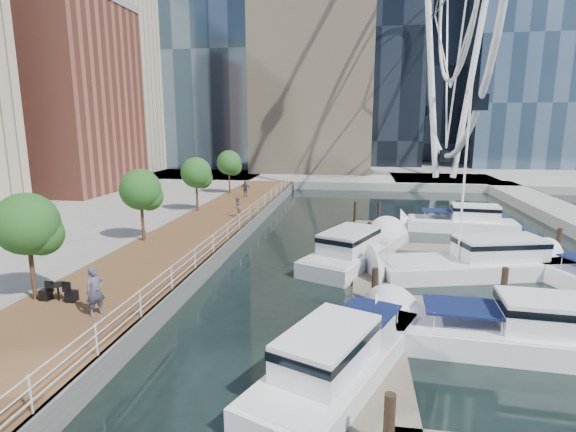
% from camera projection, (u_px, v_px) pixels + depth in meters
% --- Properties ---
extents(ground, '(520.00, 520.00, 0.00)m').
position_uv_depth(ground, '(284.00, 400.00, 13.82)').
color(ground, black).
rests_on(ground, ground).
extents(boardwalk, '(6.00, 60.00, 1.00)m').
position_uv_depth(boardwalk, '(186.00, 245.00, 29.57)').
color(boardwalk, brown).
rests_on(boardwalk, ground).
extents(seawall, '(0.25, 60.00, 1.00)m').
position_uv_depth(seawall, '(230.00, 247.00, 29.13)').
color(seawall, '#595954').
rests_on(seawall, ground).
extents(land_far, '(200.00, 114.00, 1.00)m').
position_uv_depth(land_far, '(349.00, 156.00, 112.47)').
color(land_far, gray).
rests_on(land_far, ground).
extents(pier, '(14.00, 12.00, 1.00)m').
position_uv_depth(pier, '(444.00, 182.00, 61.99)').
color(pier, gray).
rests_on(pier, ground).
extents(railing, '(0.10, 60.00, 1.05)m').
position_uv_depth(railing, '(228.00, 232.00, 28.94)').
color(railing, white).
rests_on(railing, boardwalk).
extents(floating_docks, '(16.00, 34.00, 2.60)m').
position_uv_depth(floating_docks, '(475.00, 286.00, 22.20)').
color(floating_docks, '#6D6051').
rests_on(floating_docks, ground).
extents(street_trees, '(2.60, 42.60, 4.60)m').
position_uv_depth(street_trees, '(140.00, 190.00, 28.19)').
color(street_trees, '#3F2B1C').
rests_on(street_trees, ground).
extents(yacht_foreground, '(10.76, 3.54, 2.15)m').
position_uv_depth(yacht_foreground, '(520.00, 351.00, 16.84)').
color(yacht_foreground, silver).
rests_on(yacht_foreground, ground).
extents(pedestrian_near, '(0.80, 0.86, 1.96)m').
position_uv_depth(pedestrian_near, '(95.00, 291.00, 17.40)').
color(pedestrian_near, '#45465C').
rests_on(pedestrian_near, boardwalk).
extents(pedestrian_mid, '(0.68, 0.85, 1.67)m').
position_uv_depth(pedestrian_mid, '(237.00, 207.00, 35.79)').
color(pedestrian_mid, '#7D6356').
rests_on(pedestrian_mid, boardwalk).
extents(pedestrian_far, '(1.02, 0.47, 1.70)m').
position_uv_depth(pedestrian_far, '(245.00, 189.00, 45.62)').
color(pedestrian_far, '#31343D').
rests_on(pedestrian_far, boardwalk).
extents(moored_yachts, '(20.47, 38.12, 11.50)m').
position_uv_depth(moored_yachts, '(478.00, 286.00, 23.57)').
color(moored_yachts, silver).
rests_on(moored_yachts, ground).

